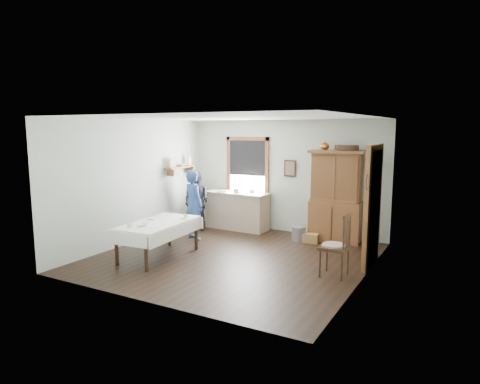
# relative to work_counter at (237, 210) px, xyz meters

# --- Properties ---
(room) EXTENTS (5.01, 5.01, 2.70)m
(room) POSITION_rel_work_counter_xyz_m (1.11, -2.14, 0.89)
(room) COLOR black
(room) RESTS_ON ground
(window) EXTENTS (1.18, 0.07, 1.48)m
(window) POSITION_rel_work_counter_xyz_m (0.11, 0.33, 1.15)
(window) COLOR white
(window) RESTS_ON room
(doorway) EXTENTS (0.09, 1.14, 2.22)m
(doorway) POSITION_rel_work_counter_xyz_m (3.57, -1.29, 0.70)
(doorway) COLOR #3F382D
(doorway) RESTS_ON room
(wall_shelf) EXTENTS (0.24, 1.00, 0.44)m
(wall_shelf) POSITION_rel_work_counter_xyz_m (-1.26, -0.60, 1.11)
(wall_shelf) COLOR brown
(wall_shelf) RESTS_ON room
(framed_picture) EXTENTS (0.30, 0.04, 0.40)m
(framed_picture) POSITION_rel_work_counter_xyz_m (1.26, 0.32, 1.09)
(framed_picture) COLOR #372313
(framed_picture) RESTS_ON room
(rug_beater) EXTENTS (0.01, 0.27, 0.27)m
(rug_beater) POSITION_rel_work_counter_xyz_m (3.56, -1.84, 1.26)
(rug_beater) COLOR black
(rug_beater) RESTS_ON room
(work_counter) EXTENTS (1.64, 0.67, 0.93)m
(work_counter) POSITION_rel_work_counter_xyz_m (0.00, 0.00, 0.00)
(work_counter) COLOR tan
(work_counter) RESTS_ON room
(china_hutch) EXTENTS (1.23, 0.64, 2.03)m
(china_hutch) POSITION_rel_work_counter_xyz_m (2.49, 0.01, 0.55)
(china_hutch) COLOR brown
(china_hutch) RESTS_ON room
(dining_table) EXTENTS (1.05, 1.82, 0.70)m
(dining_table) POSITION_rel_work_counter_xyz_m (-0.17, -2.83, -0.11)
(dining_table) COLOR white
(dining_table) RESTS_ON room
(spindle_chair) EXTENTS (0.52, 0.52, 1.10)m
(spindle_chair) POSITION_rel_work_counter_xyz_m (3.14, -2.23, 0.09)
(spindle_chair) COLOR #372313
(spindle_chair) RESTS_ON room
(pail) EXTENTS (0.39, 0.39, 0.33)m
(pail) POSITION_rel_work_counter_xyz_m (1.79, -0.38, -0.30)
(pail) COLOR #9CA0A4
(pail) RESTS_ON room
(wicker_basket) EXTENTS (0.38, 0.29, 0.20)m
(wicker_basket) POSITION_rel_work_counter_xyz_m (2.06, -0.37, -0.36)
(wicker_basket) COLOR tan
(wicker_basket) RESTS_ON room
(woman_blue) EXTENTS (0.63, 0.54, 1.47)m
(woman_blue) POSITION_rel_work_counter_xyz_m (-0.37, -1.36, 0.27)
(woman_blue) COLOR navy
(woman_blue) RESTS_ON room
(figure_dark) EXTENTS (0.71, 0.58, 1.35)m
(figure_dark) POSITION_rel_work_counter_xyz_m (-0.80, -0.61, 0.21)
(figure_dark) COLOR black
(figure_dark) RESTS_ON room
(table_cup_a) EXTENTS (0.13, 0.13, 0.09)m
(table_cup_a) POSITION_rel_work_counter_xyz_m (-0.35, -3.41, 0.28)
(table_cup_a) COLOR white
(table_cup_a) RESTS_ON dining_table
(table_cup_b) EXTENTS (0.10, 0.10, 0.09)m
(table_cup_b) POSITION_rel_work_counter_xyz_m (0.11, -2.32, 0.29)
(table_cup_b) COLOR white
(table_cup_b) RESTS_ON dining_table
(table_bowl) EXTENTS (0.27, 0.27, 0.05)m
(table_bowl) POSITION_rel_work_counter_xyz_m (-0.20, -3.23, 0.27)
(table_bowl) COLOR white
(table_bowl) RESTS_ON dining_table
(counter_book) EXTENTS (0.24, 0.28, 0.02)m
(counter_book) POSITION_rel_work_counter_xyz_m (-0.46, -0.12, 0.48)
(counter_book) COLOR #725B4C
(counter_book) RESTS_ON work_counter
(counter_bowl) EXTENTS (0.21, 0.21, 0.07)m
(counter_bowl) POSITION_rel_work_counter_xyz_m (0.36, 0.15, 0.50)
(counter_bowl) COLOR white
(counter_bowl) RESTS_ON work_counter
(shelf_bowl) EXTENTS (0.22, 0.22, 0.05)m
(shelf_bowl) POSITION_rel_work_counter_xyz_m (-1.26, -0.59, 1.13)
(shelf_bowl) COLOR white
(shelf_bowl) RESTS_ON wall_shelf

